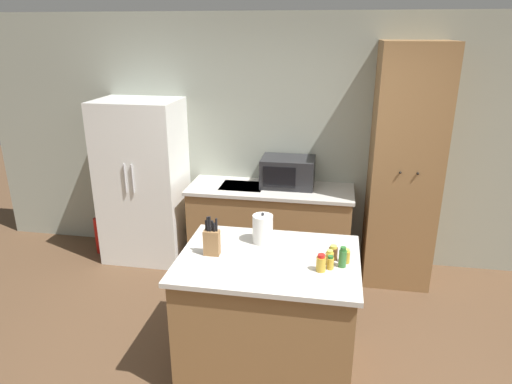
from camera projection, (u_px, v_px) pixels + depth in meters
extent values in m
cube|color=#9EA393|center=(303.00, 142.00, 4.81)|extent=(7.20, 0.06, 2.60)
cube|color=white|center=(143.00, 182.00, 4.92)|extent=(0.86, 0.62, 1.75)
cylinder|color=silver|center=(125.00, 178.00, 4.58)|extent=(0.02, 0.02, 0.30)
cylinder|color=silver|center=(133.00, 179.00, 4.56)|extent=(0.02, 0.02, 0.30)
cube|color=olive|center=(270.00, 228.00, 4.86)|extent=(1.66, 0.59, 0.85)
cube|color=beige|center=(270.00, 189.00, 4.71)|extent=(1.70, 0.63, 0.03)
cube|color=#9EA0A3|center=(242.00, 186.00, 4.75)|extent=(0.44, 0.34, 0.01)
cube|color=olive|center=(404.00, 168.00, 4.39)|extent=(0.63, 0.61, 2.34)
sphere|color=black|center=(400.00, 173.00, 4.09)|extent=(0.02, 0.02, 0.02)
sphere|color=black|center=(418.00, 174.00, 4.06)|extent=(0.02, 0.02, 0.02)
cube|color=olive|center=(268.00, 315.00, 3.35)|extent=(1.20, 0.87, 0.89)
cube|color=beige|center=(269.00, 259.00, 3.19)|extent=(1.26, 0.93, 0.03)
cube|color=#232326|center=(288.00, 172.00, 4.70)|extent=(0.54, 0.38, 0.30)
cube|color=black|center=(279.00, 177.00, 4.53)|extent=(0.32, 0.01, 0.21)
cube|color=olive|center=(212.00, 243.00, 3.20)|extent=(0.11, 0.07, 0.18)
cylinder|color=black|center=(206.00, 225.00, 3.16)|extent=(0.02, 0.02, 0.08)
cylinder|color=black|center=(208.00, 224.00, 3.15)|extent=(0.02, 0.02, 0.11)
cylinder|color=black|center=(210.00, 224.00, 3.14)|extent=(0.02, 0.02, 0.11)
cylinder|color=black|center=(212.00, 226.00, 3.15)|extent=(0.02, 0.02, 0.08)
cylinder|color=black|center=(214.00, 227.00, 3.15)|extent=(0.02, 0.02, 0.06)
cylinder|color=black|center=(216.00, 225.00, 3.15)|extent=(0.02, 0.02, 0.10)
cylinder|color=#563319|center=(333.00, 253.00, 3.15)|extent=(0.06, 0.06, 0.08)
cylinder|color=#E5DB4C|center=(334.00, 247.00, 3.13)|extent=(0.05, 0.05, 0.02)
cylinder|color=gold|center=(330.00, 263.00, 3.02)|extent=(0.05, 0.05, 0.08)
cylinder|color=#286628|center=(331.00, 257.00, 3.01)|extent=(0.04, 0.04, 0.02)
cylinder|color=gold|center=(321.00, 264.00, 2.99)|extent=(0.06, 0.06, 0.10)
cylinder|color=red|center=(321.00, 256.00, 2.97)|extent=(0.05, 0.05, 0.02)
cylinder|color=gold|center=(347.00, 257.00, 3.10)|extent=(0.05, 0.05, 0.09)
cylinder|color=#E5DB4C|center=(347.00, 250.00, 3.08)|extent=(0.03, 0.03, 0.02)
cylinder|color=gold|center=(329.00, 258.00, 3.08)|extent=(0.06, 0.06, 0.08)
cylinder|color=#E5DB4C|center=(330.00, 252.00, 3.06)|extent=(0.04, 0.04, 0.02)
cylinder|color=#337033|center=(343.00, 259.00, 3.04)|extent=(0.05, 0.05, 0.12)
cylinder|color=#286628|center=(343.00, 249.00, 3.02)|extent=(0.04, 0.04, 0.03)
cylinder|color=white|center=(263.00, 229.00, 3.38)|extent=(0.15, 0.15, 0.22)
sphere|color=#262628|center=(263.00, 214.00, 3.34)|extent=(0.02, 0.02, 0.02)
cylinder|color=red|center=(101.00, 235.00, 5.22)|extent=(0.14, 0.14, 0.41)
cylinder|color=black|center=(99.00, 215.00, 5.13)|extent=(0.06, 0.06, 0.07)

